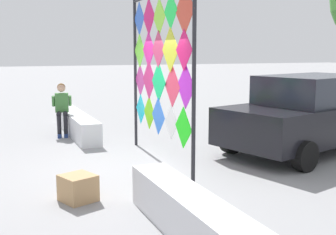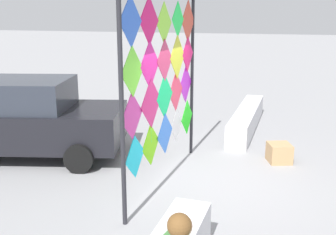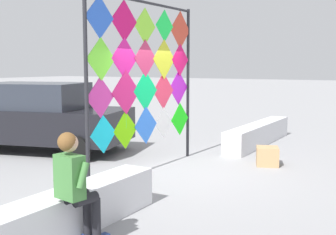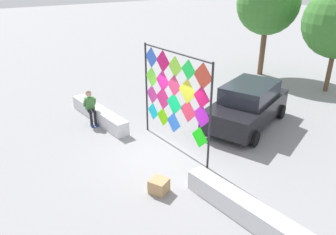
# 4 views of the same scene
# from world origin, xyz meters

# --- Properties ---
(ground) EXTENTS (120.00, 120.00, 0.00)m
(ground) POSITION_xyz_m (0.00, 0.00, 0.00)
(ground) COLOR gray
(plaza_ledge_left) EXTENTS (4.04, 0.51, 0.58)m
(plaza_ledge_left) POSITION_xyz_m (-3.98, -0.38, 0.29)
(plaza_ledge_left) COLOR silver
(plaza_ledge_left) RESTS_ON ground
(plaza_ledge_right) EXTENTS (4.04, 0.51, 0.58)m
(plaza_ledge_right) POSITION_xyz_m (3.98, -0.38, 0.29)
(plaza_ledge_right) COLOR silver
(plaza_ledge_right) RESTS_ON ground
(kite_display_rack) EXTENTS (3.55, 0.19, 3.49)m
(kite_display_rack) POSITION_xyz_m (-0.18, 0.64, 2.06)
(kite_display_rack) COLOR #232328
(kite_display_rack) RESTS_ON ground
(seated_vendor) EXTENTS (0.64, 0.54, 1.42)m
(seated_vendor) POSITION_xyz_m (-3.85, -0.77, 0.83)
(seated_vendor) COLOR black
(seated_vendor) RESTS_ON ground
(parked_car) EXTENTS (3.07, 4.85, 1.74)m
(parked_car) POSITION_xyz_m (0.22, 4.21, 0.89)
(parked_car) COLOR black
(parked_car) RESTS_ON ground
(cardboard_box_large) EXTENTS (0.62, 0.61, 0.41)m
(cardboard_box_large) POSITION_xyz_m (1.57, -1.39, 0.20)
(cardboard_box_large) COLOR tan
(cardboard_box_large) RESTS_ON ground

